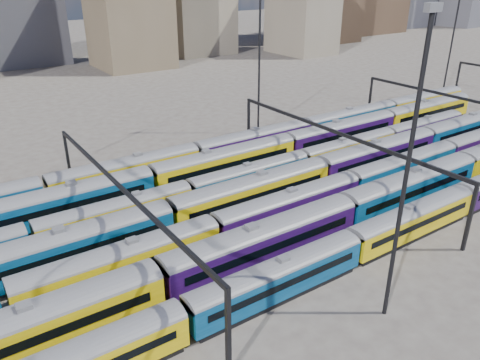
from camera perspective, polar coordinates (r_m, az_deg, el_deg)
ground at (r=60.43m, az=4.21°, el=-2.87°), size 500.00×500.00×0.00m
rake_0 at (r=62.73m, az=25.45°, el=-1.80°), size 113.34×2.77×4.64m
rake_1 at (r=47.12m, az=2.94°, el=-7.20°), size 159.54×3.33×5.63m
rake_2 at (r=61.33m, az=13.40°, el=-0.35°), size 122.19×2.98×5.02m
rake_3 at (r=57.24m, az=1.56°, el=-1.17°), size 112.53×3.29×5.56m
rake_4 at (r=58.38m, az=-6.26°, el=-1.35°), size 111.57×2.72×4.57m
rake_5 at (r=61.20m, az=-10.82°, el=0.17°), size 136.64×3.33×5.62m
rake_6 at (r=65.13m, az=-13.69°, el=1.25°), size 150.12×3.14×5.29m
gantry_1 at (r=48.69m, az=-14.40°, el=-1.76°), size 0.35×40.35×8.03m
gantry_2 at (r=64.02m, az=11.48°, el=4.91°), size 0.35×40.35×8.03m
gantry_3 at (r=87.33m, az=25.71°, el=8.21°), size 0.35×40.35×8.03m
mast_2 at (r=37.52m, az=19.76°, el=1.55°), size 1.40×0.50×25.60m
mast_3 at (r=83.04m, az=2.37°, el=14.93°), size 1.40×0.50×25.60m
mast_5 at (r=117.33m, az=24.53°, el=15.65°), size 1.40×0.50×25.60m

